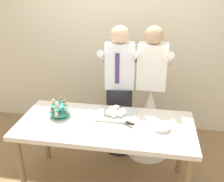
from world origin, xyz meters
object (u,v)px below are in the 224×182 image
Objects in this scene: person_groom at (119,100)px; person_bride at (149,113)px; main_cake_tray at (116,113)px; plate_stack at (161,127)px; cupcake_stand at (60,109)px; dessert_table at (105,130)px.

person_bride is (0.38, 0.03, -0.16)m from person_groom.
plate_stack is at bearing -20.25° from main_cake_tray.
cupcake_stand is 0.14× the size of person_groom.
cupcake_stand is 0.55× the size of main_cake_tray.
plate_stack is 0.71m from person_bride.
person_groom is at bearing -174.93° from person_bride.
person_groom is at bearing 45.04° from cupcake_stand.
person_groom is at bearing 94.10° from main_cake_tray.
person_bride is at bearing 5.07° from person_groom.
person_bride reaches higher than main_cake_tray.
plate_stack is 0.81m from person_groom.
person_groom is 0.41m from person_bride.
main_cake_tray is at bearing 9.75° from cupcake_stand.
dessert_table is 0.63m from person_groom.
plate_stack is at bearing -79.02° from person_bride.
plate_stack is (1.07, -0.07, -0.06)m from cupcake_stand.
main_cake_tray is at bearing -85.90° from person_groom.
main_cake_tray is 0.65m from person_bride.
cupcake_stand reaches higher than plate_stack.
cupcake_stand reaches higher than dessert_table.
dessert_table is 0.22m from main_cake_tray.
person_bride is (0.35, 0.49, -0.23)m from main_cake_tray.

